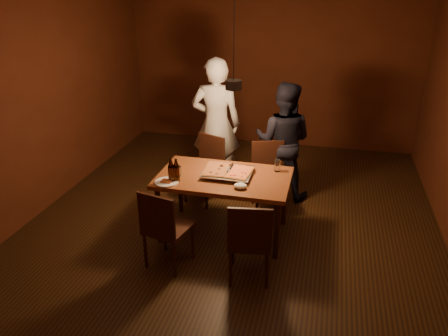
% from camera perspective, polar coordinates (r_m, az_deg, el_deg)
% --- Properties ---
extents(room_shell, '(6.00, 6.00, 6.00)m').
position_cam_1_polar(room_shell, '(4.92, 1.21, 6.84)').
color(room_shell, '#39230F').
rests_on(room_shell, ground).
extents(dining_table, '(1.50, 0.90, 0.75)m').
position_cam_1_polar(dining_table, '(4.99, 0.00, -1.82)').
color(dining_table, brown).
rests_on(dining_table, floor).
extents(chair_far_left, '(0.54, 0.54, 0.49)m').
position_cam_1_polar(chair_far_left, '(5.87, -2.21, 0.74)').
color(chair_far_left, '#38190F').
rests_on(chair_far_left, floor).
extents(chair_far_right, '(0.53, 0.53, 0.49)m').
position_cam_1_polar(chair_far_right, '(5.67, 5.83, -0.23)').
color(chair_far_right, '#38190F').
rests_on(chair_far_right, floor).
extents(chair_near_left, '(0.50, 0.50, 0.49)m').
position_cam_1_polar(chair_near_left, '(4.51, -7.95, -7.12)').
color(chair_near_left, '#38190F').
rests_on(chair_near_left, floor).
extents(chair_near_right, '(0.48, 0.48, 0.49)m').
position_cam_1_polar(chair_near_right, '(4.27, 3.39, -8.81)').
color(chair_near_right, '#38190F').
rests_on(chair_near_right, floor).
extents(pizza_tray, '(0.57, 0.47, 0.05)m').
position_cam_1_polar(pizza_tray, '(4.97, 0.50, -0.68)').
color(pizza_tray, silver).
rests_on(pizza_tray, dining_table).
extents(pizza_meat, '(0.28, 0.43, 0.02)m').
position_cam_1_polar(pizza_meat, '(5.00, -0.99, -0.14)').
color(pizza_meat, maroon).
rests_on(pizza_meat, pizza_tray).
extents(pizza_cheese, '(0.28, 0.41, 0.02)m').
position_cam_1_polar(pizza_cheese, '(4.92, 2.08, -0.55)').
color(pizza_cheese, gold).
rests_on(pizza_cheese, pizza_tray).
extents(spatula, '(0.10, 0.24, 0.04)m').
position_cam_1_polar(spatula, '(4.98, 0.63, -0.17)').
color(spatula, silver).
rests_on(spatula, pizza_tray).
extents(beer_bottle_a, '(0.07, 0.07, 0.27)m').
position_cam_1_polar(beer_bottle_a, '(4.82, -6.93, -0.27)').
color(beer_bottle_a, black).
rests_on(beer_bottle_a, dining_table).
extents(beer_bottle_b, '(0.07, 0.07, 0.27)m').
position_cam_1_polar(beer_bottle_b, '(4.81, -6.25, -0.30)').
color(beer_bottle_b, black).
rests_on(beer_bottle_b, dining_table).
extents(water_glass_left, '(0.07, 0.07, 0.11)m').
position_cam_1_polar(water_glass_left, '(4.97, -6.02, -0.41)').
color(water_glass_left, silver).
rests_on(water_glass_left, dining_table).
extents(water_glass_right, '(0.07, 0.07, 0.14)m').
position_cam_1_polar(water_glass_right, '(5.10, 6.98, 0.33)').
color(water_glass_right, silver).
rests_on(water_glass_right, dining_table).
extents(plate_slice, '(0.26, 0.26, 0.03)m').
position_cam_1_polar(plate_slice, '(4.84, -7.51, -1.82)').
color(plate_slice, white).
rests_on(plate_slice, dining_table).
extents(napkin, '(0.14, 0.11, 0.06)m').
position_cam_1_polar(napkin, '(4.67, 2.15, -2.36)').
color(napkin, white).
rests_on(napkin, dining_table).
extents(diner_white, '(0.74, 0.55, 1.86)m').
position_cam_1_polar(diner_white, '(6.15, -1.03, 5.77)').
color(diner_white, silver).
rests_on(diner_white, floor).
extents(diner_dark, '(0.84, 0.69, 1.60)m').
position_cam_1_polar(diner_dark, '(5.93, 7.73, 3.51)').
color(diner_dark, black).
rests_on(diner_dark, floor).
extents(pendant_lamp, '(0.18, 0.18, 1.10)m').
position_cam_1_polar(pendant_lamp, '(4.83, 1.25, 10.94)').
color(pendant_lamp, black).
rests_on(pendant_lamp, ceiling).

